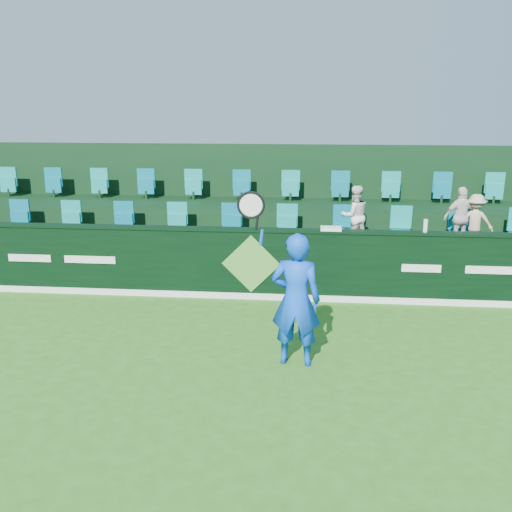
# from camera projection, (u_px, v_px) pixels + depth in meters

# --- Properties ---
(ground) EXTENTS (60.00, 60.00, 0.00)m
(ground) POSITION_uv_depth(u_px,v_px,m) (219.00, 404.00, 7.04)
(ground) COLOR #2B6D1A
(ground) RESTS_ON ground
(sponsor_hoarding) EXTENTS (16.00, 0.25, 1.35)m
(sponsor_hoarding) POSITION_uv_depth(u_px,v_px,m) (252.00, 264.00, 10.70)
(sponsor_hoarding) COLOR black
(sponsor_hoarding) RESTS_ON ground
(stand_tier_front) EXTENTS (16.00, 2.00, 0.80)m
(stand_tier_front) POSITION_uv_depth(u_px,v_px,m) (257.00, 262.00, 11.84)
(stand_tier_front) COLOR black
(stand_tier_front) RESTS_ON ground
(stand_tier_back) EXTENTS (16.00, 1.80, 1.30)m
(stand_tier_back) POSITION_uv_depth(u_px,v_px,m) (265.00, 230.00, 13.60)
(stand_tier_back) COLOR black
(stand_tier_back) RESTS_ON ground
(stand_rear) EXTENTS (16.00, 4.10, 2.60)m
(stand_rear) POSITION_uv_depth(u_px,v_px,m) (266.00, 204.00, 13.87)
(stand_rear) COLOR black
(stand_rear) RESTS_ON ground
(seat_row_front) EXTENTS (13.50, 0.50, 0.60)m
(seat_row_front) POSITION_uv_depth(u_px,v_px,m) (259.00, 225.00, 12.04)
(seat_row_front) COLOR #128F87
(seat_row_front) RESTS_ON stand_tier_front
(seat_row_back) EXTENTS (13.50, 0.50, 0.60)m
(seat_row_back) POSITION_uv_depth(u_px,v_px,m) (266.00, 189.00, 13.63)
(seat_row_back) COLOR #128F87
(seat_row_back) RESTS_ON stand_tier_back
(tennis_player) EXTENTS (1.19, 0.51, 2.50)m
(tennis_player) POSITION_uv_depth(u_px,v_px,m) (295.00, 299.00, 7.91)
(tennis_player) COLOR blue
(tennis_player) RESTS_ON ground
(spectator_left) EXTENTS (0.70, 0.62, 1.21)m
(spectator_left) POSITION_uv_depth(u_px,v_px,m) (355.00, 216.00, 11.41)
(spectator_left) COLOR white
(spectator_left) RESTS_ON stand_tier_front
(spectator_middle) EXTENTS (0.76, 0.45, 1.22)m
(spectator_middle) POSITION_uv_depth(u_px,v_px,m) (461.00, 218.00, 11.22)
(spectator_middle) COLOR silver
(spectator_middle) RESTS_ON stand_tier_front
(spectator_right) EXTENTS (0.77, 0.56, 1.08)m
(spectator_right) POSITION_uv_depth(u_px,v_px,m) (475.00, 221.00, 11.21)
(spectator_right) COLOR tan
(spectator_right) RESTS_ON stand_tier_front
(towel) EXTENTS (0.38, 0.24, 0.06)m
(towel) POSITION_uv_depth(u_px,v_px,m) (331.00, 229.00, 10.39)
(towel) COLOR white
(towel) RESTS_ON sponsor_hoarding
(drinks_bottle) EXTENTS (0.07, 0.07, 0.23)m
(drinks_bottle) POSITION_uv_depth(u_px,v_px,m) (425.00, 226.00, 10.21)
(drinks_bottle) COLOR white
(drinks_bottle) RESTS_ON sponsor_hoarding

